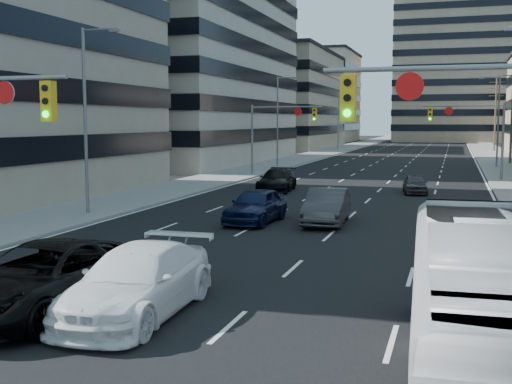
{
  "coord_description": "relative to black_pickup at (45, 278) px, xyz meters",
  "views": [
    {
      "loc": [
        6.53,
        -7.16,
        4.61
      ],
      "look_at": [
        0.07,
        13.65,
        2.2
      ],
      "focal_mm": 45.0,
      "sensor_mm": 36.0,
      "label": 1
    }
  ],
  "objects": [
    {
      "name": "road_surface",
      "position": [
        2.79,
        124.24,
        -0.84
      ],
      "size": [
        18.0,
        300.0,
        0.02
      ],
      "primitive_type": "cube",
      "color": "black",
      "rests_on": "ground"
    },
    {
      "name": "sidewalk_left",
      "position": [
        -8.71,
        124.24,
        -0.77
      ],
      "size": [
        5.0,
        300.0,
        0.15
      ],
      "primitive_type": "cube",
      "color": "slate",
      "rests_on": "ground"
    },
    {
      "name": "sidewalk_right",
      "position": [
        14.29,
        124.24,
        -0.77
      ],
      "size": [
        5.0,
        300.0,
        0.15
      ],
      "primitive_type": "cube",
      "color": "slate",
      "rests_on": "ground"
    },
    {
      "name": "office_left_mid",
      "position": [
        -24.21,
        54.24,
        13.15
      ],
      "size": [
        26.0,
        34.0,
        28.0
      ],
      "primitive_type": "cube",
      "color": "#ADA089",
      "rests_on": "ground"
    },
    {
      "name": "office_left_far",
      "position": [
        -21.21,
        94.24,
        7.15
      ],
      "size": [
        20.0,
        30.0,
        16.0
      ],
      "primitive_type": "cube",
      "color": "gray",
      "rests_on": "ground"
    },
    {
      "name": "apartment_tower",
      "position": [
        8.79,
        144.24,
        28.15
      ],
      "size": [
        26.0,
        26.0,
        58.0
      ],
      "primitive_type": "cube",
      "color": "gray",
      "rests_on": "ground"
    },
    {
      "name": "bg_block_left",
      "position": [
        -25.21,
        134.24,
        9.15
      ],
      "size": [
        24.0,
        24.0,
        20.0
      ],
      "primitive_type": "cube",
      "color": "#ADA089",
      "rests_on": "ground"
    },
    {
      "name": "signal_near_right",
      "position": [
        10.25,
        2.24,
        3.48
      ],
      "size": [
        6.59,
        0.33,
        6.0
      ],
      "color": "slate",
      "rests_on": "ground"
    },
    {
      "name": "signal_far_left",
      "position": [
        -4.89,
        39.24,
        3.45
      ],
      "size": [
        6.09,
        0.33,
        6.0
      ],
      "color": "slate",
      "rests_on": "ground"
    },
    {
      "name": "signal_far_right",
      "position": [
        10.48,
        39.24,
        3.45
      ],
      "size": [
        6.09,
        0.33,
        6.0
      ],
      "color": "slate",
      "rests_on": "ground"
    },
    {
      "name": "utility_pole_midblock",
      "position": [
        14.99,
        60.24,
        4.93
      ],
      "size": [
        2.2,
        0.28,
        11.0
      ],
      "color": "#4C3D2D",
      "rests_on": "ground"
    },
    {
      "name": "utility_pole_distant",
      "position": [
        14.99,
        90.24,
        4.93
      ],
      "size": [
        2.2,
        0.28,
        11.0
      ],
      "color": "#4C3D2D",
      "rests_on": "ground"
    },
    {
      "name": "streetlight_left_near",
      "position": [
        -7.54,
        14.24,
        4.2
      ],
      "size": [
        2.03,
        0.22,
        9.0
      ],
      "color": "slate",
      "rests_on": "ground"
    },
    {
      "name": "streetlight_left_mid",
      "position": [
        -7.54,
        49.24,
        4.2
      ],
      "size": [
        2.03,
        0.22,
        9.0
      ],
      "color": "slate",
      "rests_on": "ground"
    },
    {
      "name": "streetlight_left_far",
      "position": [
        -7.54,
        84.24,
        4.2
      ],
      "size": [
        2.03,
        0.22,
        9.0
      ],
      "color": "slate",
      "rests_on": "ground"
    },
    {
      "name": "streetlight_right_far",
      "position": [
        13.13,
        54.24,
        4.2
      ],
      "size": [
        2.03,
        0.22,
        9.0
      ],
      "color": "slate",
      "rests_on": "ground"
    },
    {
      "name": "black_pickup",
      "position": [
        0.0,
        0.0,
        0.0
      ],
      "size": [
        3.24,
        6.29,
        1.7
      ],
      "primitive_type": "imported",
      "rotation": [
        0.0,
        0.0,
        -0.07
      ],
      "color": "black",
      "rests_on": "ground"
    },
    {
      "name": "white_van",
      "position": [
        2.21,
        0.48,
        -0.04
      ],
      "size": [
        2.43,
        5.66,
        1.62
      ],
      "primitive_type": "imported",
      "rotation": [
        0.0,
        0.0,
        0.03
      ],
      "color": "white",
      "rests_on": "ground"
    },
    {
      "name": "transit_bus",
      "position": [
        9.95,
        -1.83,
        0.6
      ],
      "size": [
        2.93,
        10.5,
        2.9
      ],
      "primitive_type": "imported",
      "rotation": [
        0.0,
        0.0,
        0.05
      ],
      "color": "silver",
      "rests_on": "ground"
    },
    {
      "name": "sedan_blue",
      "position": [
        0.77,
        14.62,
        -0.06
      ],
      "size": [
        2.1,
        4.74,
        1.59
      ],
      "primitive_type": "imported",
      "rotation": [
        0.0,
        0.0,
        -0.05
      ],
      "color": "#0D1334",
      "rests_on": "ground"
    },
    {
      "name": "sedan_grey_center",
      "position": [
        3.91,
        15.29,
        -0.05
      ],
      "size": [
        1.96,
        4.91,
        1.59
      ],
      "primitive_type": "imported",
      "rotation": [
        0.0,
        0.0,
        0.06
      ],
      "color": "#353538",
      "rests_on": "ground"
    },
    {
      "name": "sedan_black_far",
      "position": [
        -1.81,
        27.66,
        -0.11
      ],
      "size": [
        2.49,
        5.24,
        1.48
      ],
      "primitive_type": "imported",
      "rotation": [
        0.0,
        0.0,
        0.08
      ],
      "color": "black",
      "rests_on": "ground"
    },
    {
      "name": "sedan_grey_right",
      "position": [
        6.97,
        28.98,
        -0.24
      ],
      "size": [
        1.88,
        3.75,
        1.23
      ],
      "primitive_type": "imported",
      "rotation": [
        0.0,
        0.0,
        0.12
      ],
      "color": "#39383B",
      "rests_on": "ground"
    }
  ]
}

